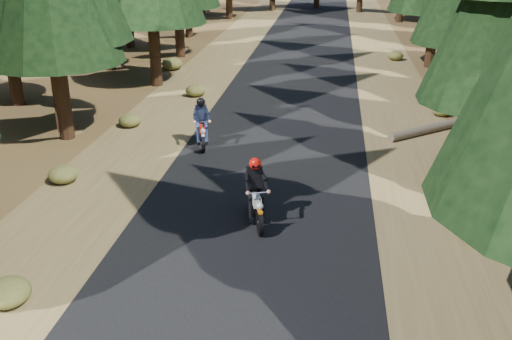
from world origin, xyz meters
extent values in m
plane|color=#49321A|center=(0.00, 0.00, 0.00)|extent=(120.00, 120.00, 0.00)
cube|color=black|center=(0.00, 5.00, 0.01)|extent=(6.00, 100.00, 0.01)
cube|color=brown|center=(-4.60, 5.00, 0.00)|extent=(3.20, 100.00, 0.01)
cube|color=brown|center=(4.60, 5.00, 0.00)|extent=(3.20, 100.00, 0.01)
cylinder|color=black|center=(-7.26, 6.17, 2.67)|extent=(0.51, 0.51, 5.34)
cylinder|color=black|center=(6.06, 4.48, 2.26)|extent=(0.48, 0.48, 4.52)
cylinder|color=black|center=(-7.70, 6.96, 3.21)|extent=(0.56, 0.56, 6.43)
cylinder|color=black|center=(-11.13, 9.93, 2.78)|extent=(0.52, 0.52, 5.56)
cylinder|color=black|center=(-6.35, 13.89, 2.86)|extent=(0.53, 0.53, 5.72)
cylinder|color=black|center=(6.98, 14.07, 2.25)|extent=(0.48, 0.48, 4.51)
cylinder|color=black|center=(-9.76, 16.85, 3.18)|extent=(0.55, 0.55, 6.37)
cylinder|color=black|center=(-7.00, 20.76, 2.82)|extent=(0.53, 0.53, 5.64)
cylinder|color=black|center=(6.93, 19.74, 2.91)|extent=(0.53, 0.53, 5.83)
cylinder|color=black|center=(-10.86, 23.22, 2.72)|extent=(0.52, 0.52, 5.45)
cylinder|color=black|center=(11.52, 24.15, 2.31)|extent=(0.48, 0.48, 4.61)
cylinder|color=black|center=(-8.12, 27.46, 2.21)|extent=(0.48, 0.48, 4.42)
cylinder|color=#4C4233|center=(6.20, 9.12, 0.16)|extent=(4.84, 4.01, 0.32)
ellipsoid|color=#474C1E|center=(5.21, 0.65, 0.26)|extent=(0.87, 0.87, 0.52)
ellipsoid|color=#474C1E|center=(6.09, 10.61, 0.22)|extent=(0.74, 0.74, 0.44)
ellipsoid|color=#474C1E|center=(-6.54, 17.26, 0.32)|extent=(1.07, 1.07, 0.64)
ellipsoid|color=#474C1E|center=(5.30, 21.30, 0.26)|extent=(0.86, 0.86, 0.52)
ellipsoid|color=#474C1E|center=(-4.16, -3.17, 0.26)|extent=(0.87, 0.87, 0.52)
ellipsoid|color=#474C1E|center=(-5.51, 7.69, 0.24)|extent=(0.82, 0.82, 0.49)
ellipsoid|color=#474C1E|center=(6.67, 7.25, 0.28)|extent=(0.93, 0.93, 0.56)
ellipsoid|color=#474C1E|center=(-5.68, 2.48, 0.25)|extent=(0.83, 0.83, 0.50)
ellipsoid|color=#474C1E|center=(-4.10, 12.20, 0.26)|extent=(0.87, 0.87, 0.52)
cube|color=black|center=(0.10, 0.76, 1.12)|extent=(0.42, 0.32, 0.53)
sphere|color=red|center=(0.10, 0.76, 1.51)|extent=(0.37, 0.37, 0.30)
cube|color=black|center=(-2.40, 5.96, 1.10)|extent=(0.41, 0.31, 0.53)
sphere|color=black|center=(-2.40, 5.96, 1.49)|extent=(0.36, 0.36, 0.29)
camera|label=1|loc=(1.75, -11.59, 6.56)|focal=40.00mm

